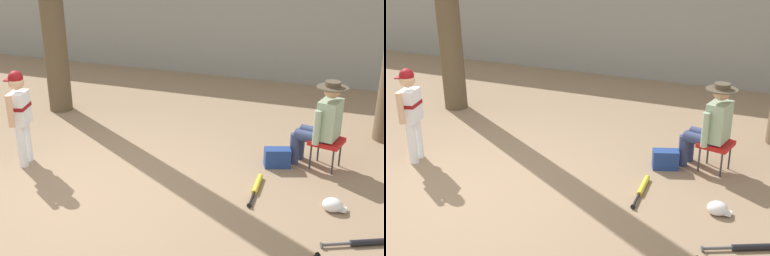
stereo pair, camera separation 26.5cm
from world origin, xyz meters
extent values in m
plane|color=#897056|center=(0.00, 0.00, 0.00)|extent=(60.00, 60.00, 0.00)
cube|color=gray|center=(0.00, 5.82, 1.24)|extent=(18.00, 0.36, 2.49)
cone|color=brown|center=(-2.02, 2.54, 0.00)|extent=(0.64, 0.64, 0.24)
cylinder|color=white|center=(-1.15, 0.40, 0.29)|extent=(0.12, 0.12, 0.58)
cylinder|color=white|center=(-1.21, 0.57, 0.29)|extent=(0.12, 0.12, 0.58)
cube|color=white|center=(-1.18, 0.48, 0.80)|extent=(0.28, 0.34, 0.44)
cube|color=maroon|center=(-1.18, 0.48, 0.82)|extent=(0.29, 0.35, 0.05)
sphere|color=tan|center=(-1.18, 0.48, 1.15)|extent=(0.20, 0.20, 0.20)
sphere|color=maroon|center=(-1.18, 0.48, 1.21)|extent=(0.19, 0.19, 0.19)
cube|color=maroon|center=(-1.27, 0.46, 1.19)|extent=(0.14, 0.16, 0.02)
cylinder|color=tan|center=(-1.13, 0.25, 0.84)|extent=(0.10, 0.10, 0.42)
cylinder|color=tan|center=(-1.28, 0.67, 0.72)|extent=(0.10, 0.10, 0.40)
ellipsoid|color=#AD472D|center=(-1.34, 0.68, 0.56)|extent=(0.24, 0.18, 0.18)
cube|color=red|center=(2.66, 1.78, 0.38)|extent=(0.48, 0.48, 0.06)
cylinder|color=#333338|center=(2.48, 1.67, 0.19)|extent=(0.02, 0.02, 0.38)
cylinder|color=#333338|center=(2.54, 1.96, 0.19)|extent=(0.02, 0.02, 0.38)
cylinder|color=#333338|center=(2.77, 1.60, 0.19)|extent=(0.02, 0.02, 0.38)
cylinder|color=#333338|center=(2.84, 1.89, 0.19)|extent=(0.02, 0.02, 0.38)
cylinder|color=navy|center=(2.25, 1.77, 0.21)|extent=(0.13, 0.13, 0.43)
cylinder|color=navy|center=(2.29, 1.97, 0.21)|extent=(0.13, 0.13, 0.43)
cylinder|color=navy|center=(2.44, 1.73, 0.43)|extent=(0.42, 0.23, 0.15)
cylinder|color=navy|center=(2.48, 1.92, 0.43)|extent=(0.42, 0.23, 0.15)
cube|color=#99B293|center=(2.66, 1.78, 0.69)|extent=(0.31, 0.40, 0.52)
cylinder|color=#99B293|center=(2.53, 1.58, 0.63)|extent=(0.11, 0.11, 0.46)
cylinder|color=#99B293|center=(2.63, 2.01, 0.63)|extent=(0.11, 0.11, 0.46)
sphere|color=tan|center=(2.66, 1.78, 1.09)|extent=(0.22, 0.22, 0.22)
cylinder|color=#4C4233|center=(2.66, 1.78, 1.12)|extent=(0.40, 0.40, 0.02)
cylinder|color=#4C4233|center=(2.66, 1.78, 1.16)|extent=(0.20, 0.20, 0.09)
cube|color=navy|center=(2.05, 1.58, 0.13)|extent=(0.38, 0.29, 0.26)
cylinder|color=black|center=(3.33, 0.13, 0.03)|extent=(0.44, 0.26, 0.07)
cylinder|color=#4C4C51|center=(2.99, -0.04, 0.03)|extent=(0.29, 0.16, 0.03)
cylinder|color=#4C4C51|center=(2.85, -0.10, 0.03)|extent=(0.04, 0.06, 0.06)
cylinder|color=yellow|center=(1.94, 0.94, 0.03)|extent=(0.09, 0.47, 0.07)
cylinder|color=black|center=(1.97, 0.55, 0.03)|extent=(0.05, 0.31, 0.03)
cylinder|color=black|center=(1.98, 0.39, 0.03)|extent=(0.06, 0.02, 0.06)
ellipsoid|color=silver|center=(2.88, 0.68, 0.07)|extent=(0.23, 0.21, 0.16)
cube|color=silver|center=(2.99, 0.68, 0.03)|extent=(0.09, 0.12, 0.02)
camera|label=1|loc=(3.11, -4.48, 2.96)|focal=46.47mm
camera|label=2|loc=(3.35, -4.39, 2.96)|focal=46.47mm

